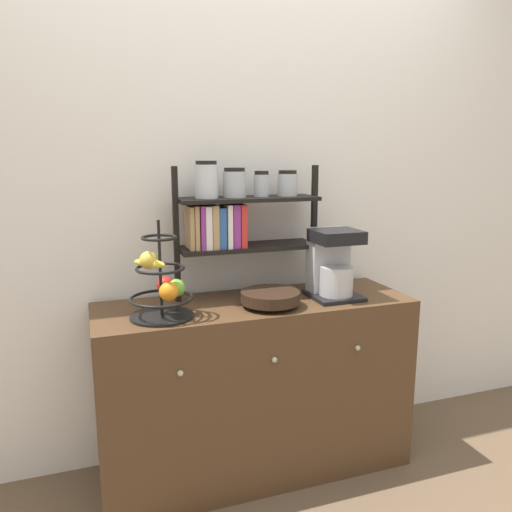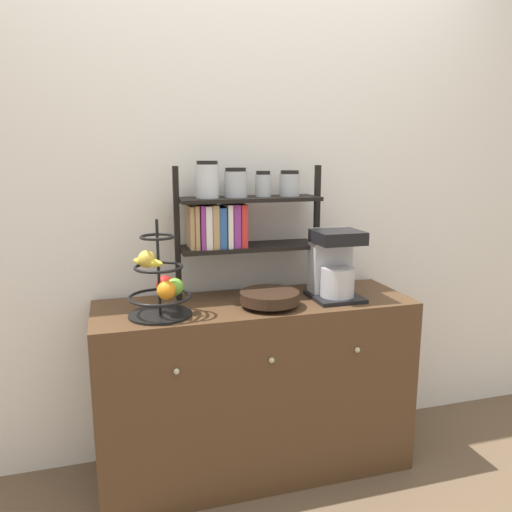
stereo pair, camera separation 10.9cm
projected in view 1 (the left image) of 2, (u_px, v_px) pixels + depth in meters
name	position (u px, v px, depth m)	size (l,w,h in m)	color
ground_plane	(273.00, 496.00, 2.17)	(12.00, 12.00, 0.00)	brown
wall_back	(236.00, 189.00, 2.38)	(7.00, 0.05, 2.60)	silver
sideboard	(255.00, 387.00, 2.30)	(1.41, 0.48, 0.82)	#4C331E
coffee_maker	(332.00, 264.00, 2.28)	(0.22, 0.23, 0.31)	black
fruit_stand	(162.00, 286.00, 1.99)	(0.26, 0.26, 0.40)	black
wooden_bowl	(270.00, 298.00, 2.15)	(0.26, 0.26, 0.07)	black
shelf_hutch	(233.00, 213.00, 2.24)	(0.69, 0.20, 0.62)	black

